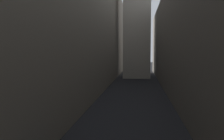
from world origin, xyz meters
name	(u,v)px	position (x,y,z in m)	size (l,w,h in m)	color
ground_plane	(133,100)	(0.00, 48.00, 0.00)	(264.00, 264.00, 0.00)	black
building_block_left	(62,21)	(-11.56, 50.00, 12.25)	(12.12, 108.00, 24.50)	#756B5B
building_block_right	(210,37)	(11.58, 50.00, 9.54)	(12.17, 108.00, 19.08)	#60594F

